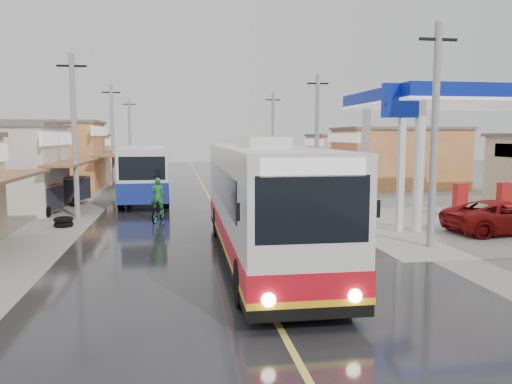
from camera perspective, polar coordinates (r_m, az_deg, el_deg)
ground at (r=17.25m, az=-1.85°, el=-7.17°), size 120.00×120.00×0.00m
road at (r=31.96m, az=-5.26°, el=-0.85°), size 12.00×90.00×0.02m
centre_line at (r=31.96m, az=-5.26°, el=-0.82°), size 0.15×90.00×0.01m
shopfronts_left at (r=36.53m, az=-26.39°, el=-0.60°), size 11.00×44.00×5.20m
shopfronts_right at (r=33.60m, az=21.59°, el=-0.93°), size 11.00×44.00×4.80m
utility_poles_left at (r=33.24m, az=-17.50°, el=-0.85°), size 1.60×50.00×8.00m
utility_poles_right at (r=33.16m, az=6.90°, el=-0.62°), size 1.60×36.00×8.00m
coach_bus at (r=16.24m, az=0.71°, el=-1.08°), size 3.02×12.88×4.01m
second_bus at (r=31.67m, az=-12.58°, el=2.22°), size 3.05×10.17×3.35m
jeepney at (r=23.24m, az=26.40°, el=-2.57°), size 5.11×2.65×1.38m
cyclist at (r=24.00m, az=-11.10°, el=-1.73°), size 1.11×2.07×2.12m
tricycle_near at (r=27.86m, az=-23.06°, el=-0.60°), size 1.72×2.26×1.55m
tricycle_far at (r=31.39m, az=-20.23°, el=0.36°), size 1.94×2.45×1.65m
tyre_stack at (r=23.98m, az=-21.13°, el=-3.21°), size 0.85×0.85×0.43m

